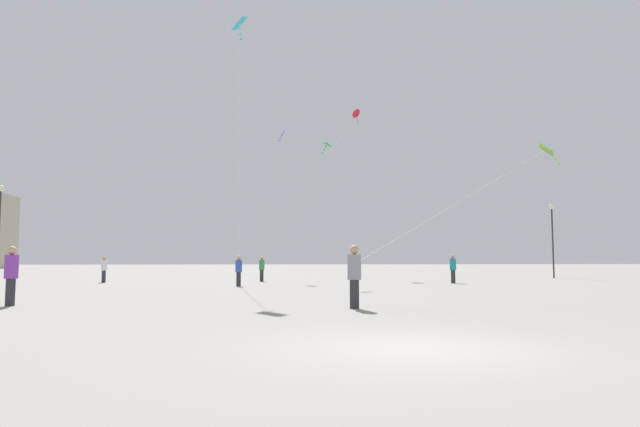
{
  "coord_description": "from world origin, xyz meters",
  "views": [
    {
      "loc": [
        -2.46,
        -8.9,
        1.44
      ],
      "look_at": [
        0.0,
        16.04,
        3.52
      ],
      "focal_mm": 31.09,
      "sensor_mm": 36.0,
      "label": 1
    }
  ],
  "objects_px": {
    "person_in_green": "(262,268)",
    "lamppost_east": "(552,229)",
    "kite_crimson_diamond": "(354,117)",
    "kite_emerald_diamond": "(325,146)",
    "person_in_grey": "(354,274)",
    "kite_lime_delta": "(543,153)",
    "kite_violet_delta": "(282,136)",
    "person_in_purple": "(11,273)",
    "person_in_teal": "(453,267)",
    "kite_cyan_delta": "(239,30)",
    "person_in_blue": "(239,269)",
    "person_in_white": "(104,268)"
  },
  "relations": [
    {
      "from": "kite_lime_delta",
      "to": "kite_violet_delta",
      "type": "bearing_deg",
      "value": 118.59
    },
    {
      "from": "person_in_blue",
      "to": "kite_emerald_diamond",
      "type": "height_order",
      "value": "kite_emerald_diamond"
    },
    {
      "from": "person_in_blue",
      "to": "kite_lime_delta",
      "type": "height_order",
      "value": "kite_lime_delta"
    },
    {
      "from": "person_in_grey",
      "to": "kite_crimson_diamond",
      "type": "xyz_separation_m",
      "value": [
        4.73,
        29.25,
        12.46
      ]
    },
    {
      "from": "kite_lime_delta",
      "to": "kite_emerald_diamond",
      "type": "relative_size",
      "value": 1.3
    },
    {
      "from": "person_in_white",
      "to": "person_in_grey",
      "type": "relative_size",
      "value": 0.88
    },
    {
      "from": "person_in_teal",
      "to": "kite_emerald_diamond",
      "type": "xyz_separation_m",
      "value": [
        -7.87,
        -1.0,
        7.09
      ]
    },
    {
      "from": "person_in_purple",
      "to": "person_in_grey",
      "type": "bearing_deg",
      "value": 17.67
    },
    {
      "from": "kite_crimson_diamond",
      "to": "lamppost_east",
      "type": "distance_m",
      "value": 18.26
    },
    {
      "from": "person_in_blue",
      "to": "lamppost_east",
      "type": "distance_m",
      "value": 25.76
    },
    {
      "from": "person_in_green",
      "to": "kite_violet_delta",
      "type": "distance_m",
      "value": 9.88
    },
    {
      "from": "person_in_teal",
      "to": "kite_crimson_diamond",
      "type": "bearing_deg",
      "value": -62.94
    },
    {
      "from": "person_in_blue",
      "to": "kite_crimson_diamond",
      "type": "bearing_deg",
      "value": 137.18
    },
    {
      "from": "person_in_grey",
      "to": "kite_crimson_diamond",
      "type": "relative_size",
      "value": 0.14
    },
    {
      "from": "kite_lime_delta",
      "to": "kite_cyan_delta",
      "type": "height_order",
      "value": "kite_cyan_delta"
    },
    {
      "from": "kite_lime_delta",
      "to": "lamppost_east",
      "type": "relative_size",
      "value": 1.64
    },
    {
      "from": "person_in_teal",
      "to": "kite_violet_delta",
      "type": "relative_size",
      "value": 0.18
    },
    {
      "from": "kite_crimson_diamond",
      "to": "person_in_grey",
      "type": "bearing_deg",
      "value": -99.19
    },
    {
      "from": "kite_crimson_diamond",
      "to": "kite_emerald_diamond",
      "type": "relative_size",
      "value": 1.81
    },
    {
      "from": "kite_lime_delta",
      "to": "kite_cyan_delta",
      "type": "relative_size",
      "value": 0.77
    },
    {
      "from": "person_in_purple",
      "to": "kite_violet_delta",
      "type": "bearing_deg",
      "value": 95.37
    },
    {
      "from": "person_in_green",
      "to": "kite_lime_delta",
      "type": "bearing_deg",
      "value": 103.45
    },
    {
      "from": "person_in_white",
      "to": "lamppost_east",
      "type": "bearing_deg",
      "value": -45.27
    },
    {
      "from": "person_in_white",
      "to": "person_in_blue",
      "type": "bearing_deg",
      "value": -86.61
    },
    {
      "from": "person_in_purple",
      "to": "lamppost_east",
      "type": "bearing_deg",
      "value": 65.25
    },
    {
      "from": "kite_lime_delta",
      "to": "person_in_teal",
      "type": "bearing_deg",
      "value": 89.12
    },
    {
      "from": "kite_lime_delta",
      "to": "person_in_white",
      "type": "bearing_deg",
      "value": 144.91
    },
    {
      "from": "kite_lime_delta",
      "to": "lamppost_east",
      "type": "distance_m",
      "value": 22.48
    },
    {
      "from": "kite_violet_delta",
      "to": "person_in_white",
      "type": "bearing_deg",
      "value": -162.74
    },
    {
      "from": "person_in_grey",
      "to": "lamppost_east",
      "type": "distance_m",
      "value": 31.3
    },
    {
      "from": "kite_crimson_diamond",
      "to": "kite_emerald_diamond",
      "type": "xyz_separation_m",
      "value": [
        -3.92,
        -13.82,
        -5.43
      ]
    },
    {
      "from": "person_in_purple",
      "to": "kite_emerald_diamond",
      "type": "xyz_separation_m",
      "value": [
        11.32,
        13.44,
        7.03
      ]
    },
    {
      "from": "person_in_purple",
      "to": "person_in_blue",
      "type": "distance_m",
      "value": 13.74
    },
    {
      "from": "kite_lime_delta",
      "to": "person_in_green",
      "type": "bearing_deg",
      "value": 126.03
    },
    {
      "from": "person_in_purple",
      "to": "person_in_grey",
      "type": "relative_size",
      "value": 1.0
    },
    {
      "from": "kite_cyan_delta",
      "to": "lamppost_east",
      "type": "xyz_separation_m",
      "value": [
        23.42,
        13.8,
        -9.04
      ]
    },
    {
      "from": "kite_violet_delta",
      "to": "kite_lime_delta",
      "type": "bearing_deg",
      "value": -61.41
    },
    {
      "from": "person_in_green",
      "to": "kite_lime_delta",
      "type": "relative_size",
      "value": 0.18
    },
    {
      "from": "person_in_purple",
      "to": "person_in_teal",
      "type": "distance_m",
      "value": 24.01
    },
    {
      "from": "person_in_green",
      "to": "lamppost_east",
      "type": "xyz_separation_m",
      "value": [
        22.25,
        3.96,
        2.84
      ]
    },
    {
      "from": "kite_crimson_diamond",
      "to": "kite_emerald_diamond",
      "type": "bearing_deg",
      "value": -105.83
    },
    {
      "from": "person_in_teal",
      "to": "kite_cyan_delta",
      "type": "relative_size",
      "value": 0.14
    },
    {
      "from": "kite_violet_delta",
      "to": "kite_cyan_delta",
      "type": "relative_size",
      "value": 0.79
    },
    {
      "from": "person_in_white",
      "to": "kite_crimson_diamond",
      "type": "distance_m",
      "value": 23.5
    },
    {
      "from": "kite_violet_delta",
      "to": "kite_cyan_delta",
      "type": "height_order",
      "value": "kite_cyan_delta"
    },
    {
      "from": "lamppost_east",
      "to": "person_in_grey",
      "type": "bearing_deg",
      "value": -128.47
    },
    {
      "from": "person_in_blue",
      "to": "kite_violet_delta",
      "type": "xyz_separation_m",
      "value": [
        2.55,
        9.08,
        9.4
      ]
    },
    {
      "from": "kite_cyan_delta",
      "to": "kite_emerald_diamond",
      "type": "bearing_deg",
      "value": 44.86
    },
    {
      "from": "person_in_green",
      "to": "kite_violet_delta",
      "type": "height_order",
      "value": "kite_violet_delta"
    },
    {
      "from": "kite_violet_delta",
      "to": "lamppost_east",
      "type": "bearing_deg",
      "value": 3.34
    }
  ]
}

